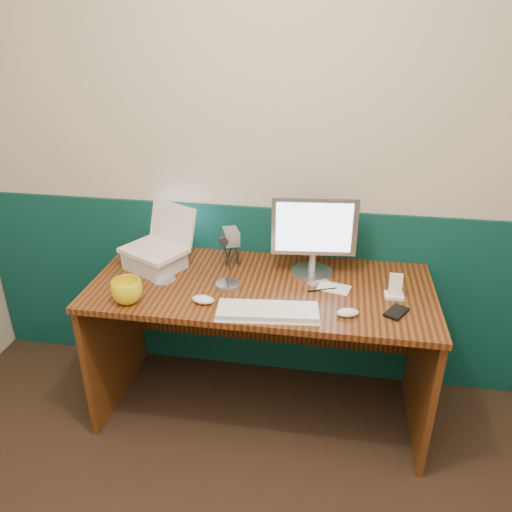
% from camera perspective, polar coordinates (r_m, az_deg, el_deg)
% --- Properties ---
extents(back_wall, '(3.50, 0.04, 2.50)m').
position_cam_1_polar(back_wall, '(2.49, 3.94, 10.86)').
color(back_wall, beige).
rests_on(back_wall, ground).
extents(wainscot, '(3.48, 0.02, 1.00)m').
position_cam_1_polar(wainscot, '(2.77, 3.45, -4.37)').
color(wainscot, '#073433').
rests_on(wainscot, ground).
extents(desk, '(1.60, 0.70, 0.75)m').
position_cam_1_polar(desk, '(2.55, 0.56, -10.65)').
color(desk, '#3A180A').
rests_on(desk, ground).
extents(laptop_riser, '(0.32, 0.31, 0.09)m').
position_cam_1_polar(laptop_riser, '(2.52, -11.49, -0.49)').
color(laptop_riser, '#B9BCC4').
rests_on(laptop_riser, desk).
extents(laptop, '(0.36, 0.33, 0.24)m').
position_cam_1_polar(laptop, '(2.46, -11.83, 2.96)').
color(laptop, silver).
rests_on(laptop, laptop_riser).
extents(monitor, '(0.41, 0.15, 0.40)m').
position_cam_1_polar(monitor, '(2.37, 6.61, 2.21)').
color(monitor, '#B8B8BD').
rests_on(monitor, desk).
extents(keyboard, '(0.44, 0.18, 0.02)m').
position_cam_1_polar(keyboard, '(2.11, 1.35, -6.43)').
color(keyboard, white).
rests_on(keyboard, desk).
extents(mouse_right, '(0.11, 0.08, 0.03)m').
position_cam_1_polar(mouse_right, '(2.14, 10.44, -6.37)').
color(mouse_right, white).
rests_on(mouse_right, desk).
extents(mouse_left, '(0.11, 0.07, 0.03)m').
position_cam_1_polar(mouse_left, '(2.21, -6.06, -4.97)').
color(mouse_left, white).
rests_on(mouse_left, desk).
extents(mug, '(0.17, 0.17, 0.11)m').
position_cam_1_polar(mug, '(2.25, -14.54, -3.91)').
color(mug, yellow).
rests_on(mug, desk).
extents(camcorder, '(0.12, 0.14, 0.18)m').
position_cam_1_polar(camcorder, '(2.47, -2.84, 0.64)').
color(camcorder, '#A0A0A5').
rests_on(camcorder, desk).
extents(cd_spindle, '(0.11, 0.11, 0.02)m').
position_cam_1_polar(cd_spindle, '(2.32, -3.23, -3.37)').
color(cd_spindle, '#B4B8C5').
rests_on(cd_spindle, desk).
extents(cd_loose_a, '(0.12, 0.12, 0.00)m').
position_cam_1_polar(cd_loose_a, '(2.43, -10.55, -2.65)').
color(cd_loose_a, '#AFB5BF').
rests_on(cd_loose_a, desk).
extents(cd_loose_b, '(0.12, 0.12, 0.00)m').
position_cam_1_polar(cd_loose_b, '(2.39, 7.18, -2.92)').
color(cd_loose_b, silver).
rests_on(cd_loose_b, desk).
extents(pen, '(0.13, 0.06, 0.01)m').
position_cam_1_polar(pen, '(2.31, 7.57, -3.84)').
color(pen, black).
rests_on(pen, desk).
extents(papers, '(0.16, 0.13, 0.00)m').
position_cam_1_polar(papers, '(2.34, 8.90, -3.63)').
color(papers, silver).
rests_on(papers, desk).
extents(dock, '(0.09, 0.07, 0.02)m').
position_cam_1_polar(dock, '(2.32, 15.49, -4.38)').
color(dock, white).
rests_on(dock, desk).
extents(music_player, '(0.06, 0.03, 0.10)m').
position_cam_1_polar(music_player, '(2.30, 15.66, -3.12)').
color(music_player, white).
rests_on(music_player, dock).
extents(pda, '(0.12, 0.13, 0.01)m').
position_cam_1_polar(pda, '(2.21, 15.74, -6.20)').
color(pda, black).
rests_on(pda, desk).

